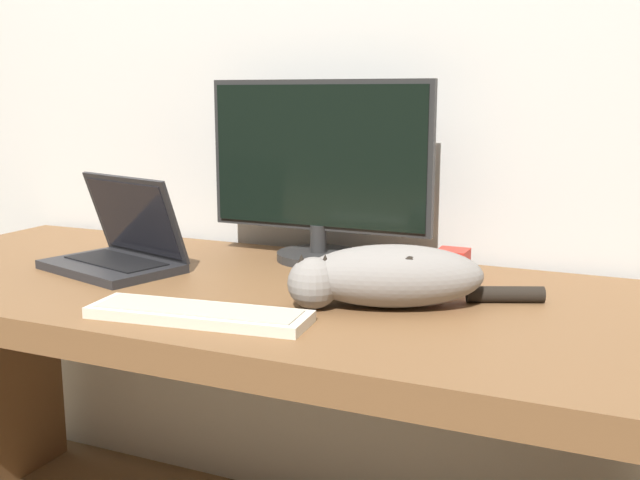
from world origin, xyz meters
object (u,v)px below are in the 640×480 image
object	(u,v)px
laptop	(119,250)
cat	(387,275)
external_keyboard	(199,314)
monitor	(319,170)

from	to	relation	value
laptop	cat	size ratio (longest dim) A/B	0.77
laptop	external_keyboard	distance (m)	0.47
external_keyboard	cat	bearing A→B (deg)	31.73
laptop	external_keyboard	xyz separation A→B (m)	(0.39, -0.26, -0.03)
external_keyboard	laptop	bearing A→B (deg)	139.21
laptop	cat	bearing A→B (deg)	13.00
monitor	laptop	size ratio (longest dim) A/B	1.60
laptop	cat	world-z (taller)	laptop
monitor	laptop	world-z (taller)	monitor
external_keyboard	cat	world-z (taller)	cat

